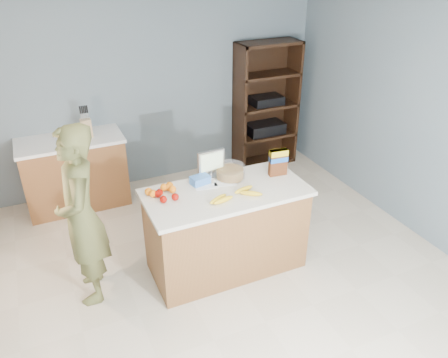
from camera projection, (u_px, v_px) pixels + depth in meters
name	position (u px, v px, depth m)	size (l,w,h in m)	color
floor	(239.00, 283.00, 4.32)	(4.50, 5.00, 0.02)	beige
walls	(242.00, 127.00, 3.53)	(4.52, 5.02, 2.51)	slate
counter_peninsula	(226.00, 232.00, 4.36)	(1.56, 0.76, 0.90)	brown
back_cabinet	(75.00, 172.00, 5.43)	(1.24, 0.62, 0.90)	brown
shelving_unit	(264.00, 107.00, 6.35)	(0.90, 0.40, 1.80)	black
person	(81.00, 217.00, 3.81)	(0.62, 0.41, 1.71)	brown
knife_block	(86.00, 127.00, 5.23)	(0.12, 0.10, 0.31)	tan
envelopes	(216.00, 185.00, 4.22)	(0.43, 0.19, 0.00)	white
bananas	(234.00, 195.00, 4.01)	(0.53, 0.22, 0.05)	yellow
apples	(164.00, 196.00, 3.98)	(0.20, 0.20, 0.07)	#940902
oranges	(163.00, 189.00, 4.08)	(0.29, 0.15, 0.07)	orange
blue_carton	(200.00, 180.00, 4.23)	(0.18, 0.12, 0.08)	blue
salad_bowl	(230.00, 172.00, 4.34)	(0.30, 0.30, 0.13)	#267219
tv	(211.00, 162.00, 4.31)	(0.28, 0.12, 0.28)	silver
cereal_box	(278.00, 161.00, 4.34)	(0.19, 0.09, 0.27)	#592B14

